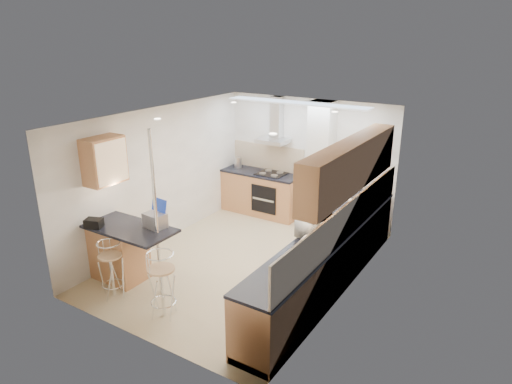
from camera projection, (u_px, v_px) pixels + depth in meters
The scene contains 16 objects.
ground at pixel (244, 263), 7.78m from camera, with size 4.80×4.80×0.00m, color #CFB58A.
room_shell at pixel (273, 174), 7.40m from camera, with size 3.64×4.84×2.51m.
right_counter at pixel (327, 261), 6.87m from camera, with size 0.63×4.40×0.92m.
back_counter at pixel (261, 193), 9.78m from camera, with size 1.70×0.63×0.92m.
peninsula at pixel (131, 255), 7.02m from camera, with size 1.47×0.72×0.94m.
microwave at pixel (316, 226), 6.57m from camera, with size 0.54×0.36×0.30m, color white.
laptop at pixel (155, 220), 6.83m from camera, with size 0.32×0.24×0.22m, color #A0A2A8.
bag at pixel (94, 223), 6.84m from camera, with size 0.25×0.18×0.13m, color black.
bar_stool_near at pixel (111, 269), 6.65m from camera, with size 0.36×0.36×0.88m, color tan, non-canonical shape.
bar_stool_end at pixel (162, 285), 6.17m from camera, with size 0.39×0.39×0.96m, color tan, non-canonical shape.
jar_a at pixel (360, 203), 7.61m from camera, with size 0.12×0.12×0.20m, color beige.
jar_b at pixel (351, 204), 7.61m from camera, with size 0.11×0.11×0.16m, color beige.
jar_c at pixel (328, 237), 6.33m from camera, with size 0.14×0.14×0.22m, color #BAB795.
jar_d at pixel (299, 267), 5.59m from camera, with size 0.10×0.10×0.15m, color white.
bread_bin at pixel (311, 250), 5.94m from camera, with size 0.32×0.40×0.21m, color beige.
kettle at pixel (238, 162), 9.92m from camera, with size 0.16×0.16×0.23m, color silver.
Camera 1 is at (3.86, -5.77, 3.71)m, focal length 32.00 mm.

